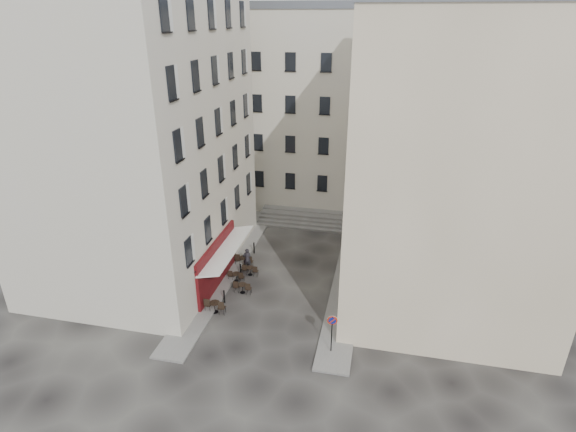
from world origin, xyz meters
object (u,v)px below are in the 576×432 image
(bistro_table_b, at_px, (243,287))
(pedestrian, at_px, (247,259))
(bistro_table_a, at_px, (215,306))
(no_parking_sign, at_px, (332,327))

(bistro_table_b, xyz_separation_m, pedestrian, (-0.65, 3.21, 0.39))
(bistro_table_b, relative_size, pedestrian, 0.75)
(pedestrian, bearing_deg, bistro_table_a, 72.87)
(no_parking_sign, distance_m, bistro_table_a, 8.15)
(no_parking_sign, relative_size, pedestrian, 1.48)
(bistro_table_b, height_order, pedestrian, pedestrian)
(no_parking_sign, bearing_deg, pedestrian, 126.19)
(bistro_table_a, height_order, bistro_table_b, bistro_table_a)
(no_parking_sign, relative_size, bistro_table_b, 1.99)
(no_parking_sign, height_order, bistro_table_a, no_parking_sign)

